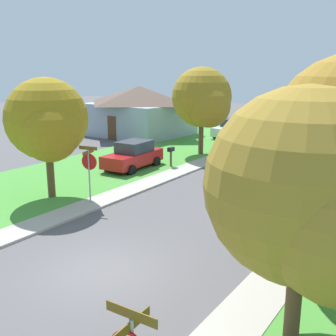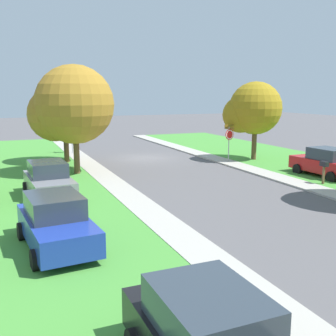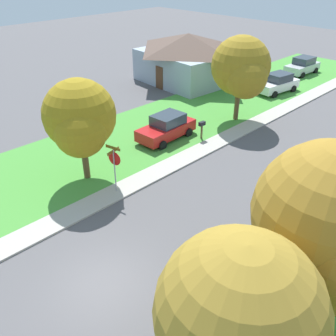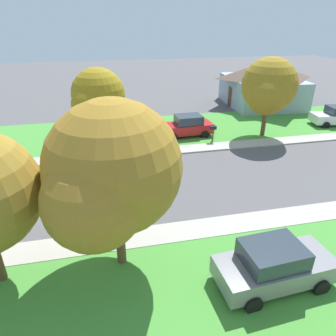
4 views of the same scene
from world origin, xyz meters
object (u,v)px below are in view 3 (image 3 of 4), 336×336
(stop_sign_far_corner, at_px, (114,161))
(tree_across_left, at_px, (243,326))
(tree_sidewalk_near, at_px, (334,226))
(house_left_setback, at_px, (188,57))
(tree_sidewalk_mid, at_px, (242,69))
(tree_sidewalk_far, at_px, (80,119))
(car_red_driveway_right, at_px, (167,127))
(mailbox, at_px, (202,126))
(car_silver_across_road, at_px, (303,66))
(car_white_far_down_street, at_px, (277,83))

(stop_sign_far_corner, bearing_deg, tree_across_left, -22.37)
(tree_sidewalk_near, relative_size, house_left_setback, 0.70)
(tree_across_left, relative_size, tree_sidewalk_mid, 0.93)
(tree_sidewalk_far, bearing_deg, car_red_driveway_right, 95.46)
(house_left_setback, distance_m, mailbox, 13.42)
(stop_sign_far_corner, height_order, tree_across_left, tree_across_left)
(car_silver_across_road, distance_m, tree_sidewalk_near, 31.77)
(car_red_driveway_right, relative_size, tree_sidewalk_mid, 0.70)
(car_red_driveway_right, height_order, tree_sidewalk_far, tree_sidewalk_far)
(tree_sidewalk_near, distance_m, tree_sidewalk_far, 13.18)
(car_red_driveway_right, xyz_separation_m, car_white_far_down_street, (0.13, 14.07, 0.00))
(tree_across_left, height_order, house_left_setback, tree_across_left)
(car_silver_across_road, bearing_deg, car_white_far_down_street, -79.86)
(car_white_far_down_street, xyz_separation_m, house_left_setback, (-8.12, -3.28, 1.50))
(car_silver_across_road, bearing_deg, tree_sidewalk_near, -61.69)
(tree_sidewalk_mid, relative_size, mailbox, 4.81)
(house_left_setback, bearing_deg, car_silver_across_road, 56.79)
(car_red_driveway_right, distance_m, tree_sidewalk_far, 7.56)
(stop_sign_far_corner, relative_size, mailbox, 2.11)
(house_left_setback, bearing_deg, car_red_driveway_right, -53.47)
(mailbox, bearing_deg, house_left_setback, 136.81)
(tree_sidewalk_near, bearing_deg, tree_sidewalk_mid, 134.25)
(car_silver_across_road, distance_m, car_white_far_down_street, 7.28)
(tree_sidewalk_mid, height_order, house_left_setback, tree_sidewalk_mid)
(car_white_far_down_street, height_order, tree_sidewalk_mid, tree_sidewalk_mid)
(stop_sign_far_corner, bearing_deg, mailbox, 97.24)
(car_silver_across_road, xyz_separation_m, mailbox, (2.89, -19.58, 0.14))
(car_red_driveway_right, xyz_separation_m, tree_across_left, (13.76, -11.03, 2.75))
(mailbox, bearing_deg, tree_sidewalk_far, -97.08)
(stop_sign_far_corner, xyz_separation_m, house_left_setback, (-10.77, 17.31, 0.49))
(car_red_driveway_right, bearing_deg, mailbox, 43.64)
(tree_sidewalk_far, bearing_deg, mailbox, 82.92)
(tree_sidewalk_far, distance_m, house_left_setback, 19.81)
(car_silver_across_road, bearing_deg, tree_across_left, -65.20)
(car_red_driveway_right, height_order, tree_sidewalk_near, tree_sidewalk_near)
(house_left_setback, bearing_deg, stop_sign_far_corner, -58.10)
(car_white_far_down_street, bearing_deg, tree_sidewalk_mid, -79.82)
(car_red_driveway_right, relative_size, tree_sidewalk_near, 0.66)
(stop_sign_far_corner, relative_size, car_red_driveway_right, 0.63)
(tree_sidewalk_mid, bearing_deg, tree_sidewalk_near, -45.75)
(mailbox, bearing_deg, car_silver_across_road, 98.41)
(car_silver_across_road, xyz_separation_m, tree_sidewalk_near, (14.99, -27.83, 3.24))
(tree_sidewalk_near, height_order, tree_sidewalk_mid, tree_sidewalk_near)
(car_white_far_down_street, distance_m, tree_sidewalk_mid, 8.79)
(tree_sidewalk_mid, bearing_deg, car_silver_across_road, 100.16)
(tree_across_left, xyz_separation_m, house_left_setback, (-21.75, 21.82, -1.24))
(car_red_driveway_right, relative_size, mailbox, 3.34)
(car_white_far_down_street, distance_m, tree_sidewalk_far, 21.24)
(tree_sidewalk_near, distance_m, mailbox, 14.97)
(car_red_driveway_right, height_order, car_white_far_down_street, same)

